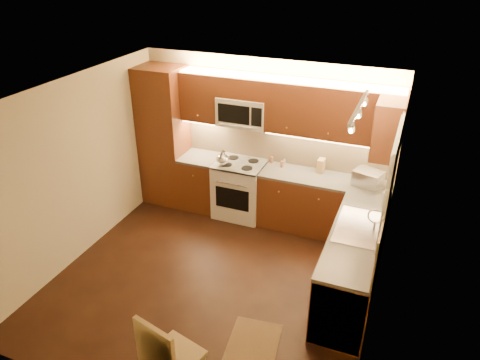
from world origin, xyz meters
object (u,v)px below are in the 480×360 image
at_px(sink, 359,222).
at_px(toaster_oven, 368,178).
at_px(stove, 240,189).
at_px(knife_block, 321,165).
at_px(dining_chair, 174,355).
at_px(microwave, 243,111).
at_px(soap_bottle, 387,195).
at_px(kettle, 223,158).

relative_size(sink, toaster_oven, 2.27).
xyz_separation_m(stove, knife_block, (1.23, 0.21, 0.54)).
height_order(sink, dining_chair, sink).
distance_m(microwave, soap_bottle, 2.40).
relative_size(stove, kettle, 3.78).
relative_size(stove, soap_bottle, 4.76).
relative_size(stove, dining_chair, 0.88).
height_order(toaster_oven, dining_chair, toaster_oven).
distance_m(toaster_oven, knife_block, 0.74).
xyz_separation_m(stove, toaster_oven, (1.94, 0.02, 0.55)).
xyz_separation_m(soap_bottle, dining_chair, (-1.56, -3.04, -0.48)).
relative_size(sink, knife_block, 4.14).
distance_m(microwave, kettle, 0.77).
relative_size(kettle, knife_block, 1.17).
distance_m(knife_block, dining_chair, 3.66).
xyz_separation_m(sink, soap_bottle, (0.24, 0.79, 0.02)).
relative_size(sink, soap_bottle, 4.45).
xyz_separation_m(kettle, dining_chair, (0.90, -3.22, -0.52)).
height_order(microwave, sink, microwave).
bearing_deg(kettle, soap_bottle, -6.51).
xyz_separation_m(toaster_oven, knife_block, (-0.71, 0.19, -0.01)).
height_order(stove, dining_chair, dining_chair).
bearing_deg(knife_block, stove, -168.00).
height_order(stove, microwave, microwave).
height_order(microwave, knife_block, microwave).
relative_size(soap_bottle, dining_chair, 0.19).
xyz_separation_m(sink, dining_chair, (-1.32, -2.25, -0.45)).
bearing_deg(dining_chair, microwave, 115.26).
relative_size(kettle, soap_bottle, 1.26).
distance_m(toaster_oven, dining_chair, 3.65).
distance_m(stove, knife_block, 1.36).
height_order(kettle, dining_chair, kettle).
relative_size(microwave, kettle, 3.12).
distance_m(kettle, toaster_oven, 2.17).
bearing_deg(toaster_oven, knife_block, -177.51).
distance_m(stove, toaster_oven, 2.02).
bearing_deg(toaster_oven, sink, -69.79).
relative_size(kettle, dining_chair, 0.23).
bearing_deg(sink, soap_bottle, 73.10).
distance_m(microwave, sink, 2.48).
bearing_deg(soap_bottle, stove, -175.76).
xyz_separation_m(sink, kettle, (-2.22, 0.97, 0.07)).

